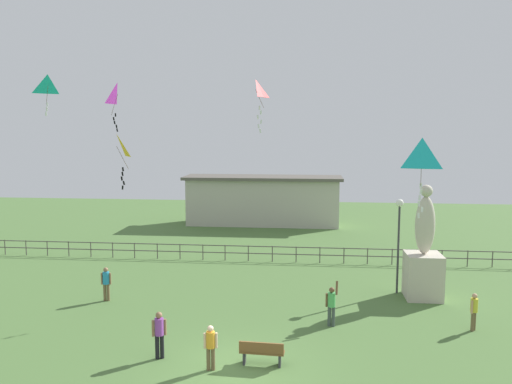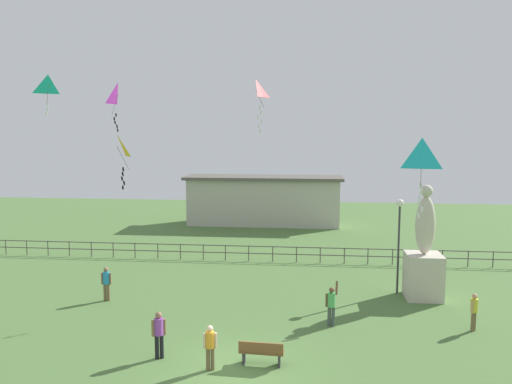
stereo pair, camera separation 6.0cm
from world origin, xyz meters
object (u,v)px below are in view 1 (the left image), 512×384
kite_1 (256,92)px  statue_monument (424,262)px  person_3 (106,282)px  kite_0 (117,148)px  park_bench (262,352)px  person_4 (332,303)px  kite_3 (422,157)px  person_1 (159,332)px  person_2 (474,309)px  person_0 (211,345)px  kite_4 (48,86)px  lamppost (399,225)px  kite_2 (118,95)px

kite_1 → statue_monument: bearing=-7.2°
person_3 → kite_0: kite_0 is taller
person_3 → park_bench: bearing=-36.7°
park_bench → kite_1: (-1.07, 8.65, 9.19)m
statue_monument → kite_0: bearing=-178.7°
statue_monument → kite_1: kite_1 is taller
person_4 → kite_3: (3.15, -0.62, 5.88)m
person_1 → person_4: person_4 is taller
person_2 → park_bench: bearing=-154.6°
person_2 → person_4: 5.53m
person_3 → kite_3: bearing=-11.4°
kite_0 → kite_1: kite_1 is taller
statue_monument → person_0: size_ratio=3.52×
kite_4 → kite_3: bearing=-14.2°
person_3 → lamppost: bearing=10.5°
kite_0 → kite_2: bearing=109.7°
person_3 → person_4: person_4 is taller
lamppost → person_0: bearing=-130.4°
park_bench → kite_1: 12.66m
statue_monument → person_1: bearing=-144.4°
person_3 → kite_4: bearing=154.4°
lamppost → kite_1: kite_1 is taller
statue_monument → kite_1: 11.27m
person_2 → kite_2: bearing=152.8°
kite_4 → statue_monument: bearing=1.3°
person_0 → person_1: size_ratio=0.91×
statue_monument → person_4: bearing=-138.2°
park_bench → kite_4: bearing=146.2°
lamppost → person_2: (2.17, -4.45, -2.45)m
statue_monument → person_3: 14.74m
statue_monument → kite_1: (-7.96, 1.01, 7.91)m
lamppost → kite_3: (-0.20, -5.18, 3.51)m
kite_4 → kite_0: bearing=1.2°
person_1 → person_3: (-4.16, 5.58, -0.05)m
person_1 → kite_4: kite_4 is taller
statue_monument → person_0: statue_monument is taller
lamppost → park_bench: size_ratio=3.01×
statue_monument → kite_4: size_ratio=2.85×
lamppost → kite_2: (-15.38, 4.58, 6.51)m
park_bench → person_2: 8.86m
person_4 → kite_1: kite_1 is taller
person_2 → kite_1: (-9.07, 4.85, 8.79)m
statue_monument → park_bench: statue_monument is taller
park_bench → kite_3: bearing=28.6°
kite_2 → person_4: bearing=-37.2°
kite_0 → person_1: bearing=-60.6°
park_bench → person_1: (-3.55, 0.17, 0.49)m
person_1 → kite_2: size_ratio=0.59×
kite_3 → person_4: bearing=168.8°
park_bench → person_3: 9.62m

